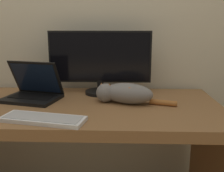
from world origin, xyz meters
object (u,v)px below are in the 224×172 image
(external_keyboard, at_px, (43,119))
(cat, at_px, (124,93))
(laptop, at_px, (33,92))
(monitor, at_px, (100,61))

(external_keyboard, xyz_separation_m, cat, (0.40, 0.32, 0.05))
(laptop, relative_size, cat, 0.80)
(laptop, xyz_separation_m, external_keyboard, (0.17, -0.38, -0.04))
(monitor, relative_size, external_keyboard, 1.57)
(laptop, height_order, external_keyboard, laptop)
(laptop, distance_m, external_keyboard, 0.42)
(laptop, relative_size, external_keyboard, 0.88)
(monitor, height_order, cat, monitor)
(laptop, bearing_deg, cat, 8.00)
(monitor, distance_m, laptop, 0.47)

